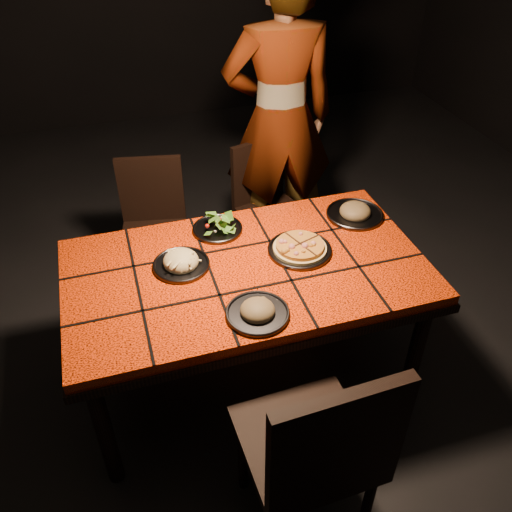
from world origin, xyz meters
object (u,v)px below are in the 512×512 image
object	(u,v)px
chair_far_right	(266,198)
plate_pasta	(181,262)
chair_near	(318,450)
diner	(279,119)
plate_pizza	(300,248)
chair_far_left	(153,219)
dining_table	(246,280)

from	to	relation	value
chair_far_right	plate_pasta	distance (m)	1.15
chair_near	chair_far_right	xyz separation A→B (m)	(0.40, 1.81, -0.12)
diner	plate_pizza	world-z (taller)	diner
chair_near	chair_far_left	xyz separation A→B (m)	(-0.32, 1.77, -0.11)
diner	plate_pasta	world-z (taller)	diner
chair_far_left	plate_pizza	distance (m)	1.09
dining_table	chair_near	bearing A→B (deg)	-89.45
chair_far_right	diner	world-z (taller)	diner
chair_near	plate_pizza	world-z (taller)	chair_near
chair_near	plate_pizza	distance (m)	0.94
chair_far_right	plate_pizza	bearing A→B (deg)	-113.95
chair_near	plate_pasta	bearing A→B (deg)	-75.48
dining_table	chair_near	size ratio (longest dim) A/B	1.58
plate_pizza	plate_pasta	size ratio (longest dim) A/B	1.24
chair_near	plate_pasta	distance (m)	1.00
dining_table	chair_far_left	size ratio (longest dim) A/B	1.94
plate_pizza	chair_near	bearing A→B (deg)	-106.33
chair_far_right	diner	bearing A→B (deg)	25.48
chair_far_left	plate_pasta	xyz separation A→B (m)	(0.03, -0.83, 0.29)
dining_table	chair_near	xyz separation A→B (m)	(0.01, -0.85, -0.08)
dining_table	plate_pizza	bearing A→B (deg)	7.43
diner	plate_pasta	distance (m)	1.27
dining_table	plate_pizza	xyz separation A→B (m)	(0.27, 0.03, 0.10)
chair_far_left	plate_pizza	world-z (taller)	chair_far_left
chair_near	chair_far_left	world-z (taller)	chair_near
dining_table	diner	size ratio (longest dim) A/B	0.86
dining_table	diner	bearing A→B (deg)	63.89
chair_far_left	chair_far_right	bearing A→B (deg)	14.72
chair_far_right	plate_pizza	xyz separation A→B (m)	(-0.14, -0.93, 0.30)
chair_near	plate_pizza	xyz separation A→B (m)	(0.26, 0.89, 0.18)
plate_pizza	plate_pasta	xyz separation A→B (m)	(-0.54, 0.05, 0.00)
dining_table	chair_far_left	bearing A→B (deg)	108.57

